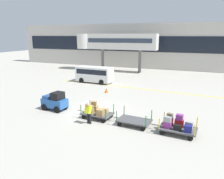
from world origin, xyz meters
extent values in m
plane|color=#B2ADA0|center=(0.00, 0.00, 0.00)|extent=(120.00, 120.00, 0.00)
cube|color=yellow|center=(0.45, 9.09, 0.00)|extent=(21.59, 1.78, 0.01)
cube|color=#BCB7AD|center=(0.00, 26.00, 4.15)|extent=(59.80, 2.40, 8.31)
cube|color=black|center=(0.00, 24.75, 4.57)|extent=(56.81, 0.12, 2.80)
cube|color=silver|center=(-5.20, 20.00, 5.10)|extent=(12.42, 2.20, 2.60)
cylinder|color=silver|center=(-12.01, 20.00, 5.10)|extent=(3.00, 3.00, 2.60)
cube|color=#2D3847|center=(-5.20, 18.86, 5.30)|extent=(11.18, 0.08, 0.70)
cylinder|color=#59595B|center=(-8.62, 20.00, 1.90)|extent=(0.50, 0.50, 3.80)
cylinder|color=#59595B|center=(-1.79, 20.00, 1.90)|extent=(0.50, 0.50, 3.80)
cube|color=#2659A5|center=(-3.52, -0.93, 0.63)|extent=(2.19, 1.27, 0.70)
cube|color=black|center=(-3.15, -0.96, 1.28)|extent=(0.88, 1.05, 0.60)
cube|color=#225095|center=(-4.09, -0.88, 1.10)|extent=(0.78, 0.99, 0.24)
cylinder|color=black|center=(-4.15, -0.35, 0.28)|extent=(0.57, 0.23, 0.56)
cylinder|color=black|center=(-4.24, -1.39, 0.28)|extent=(0.57, 0.23, 0.56)
cylinder|color=black|center=(-2.79, -0.47, 0.28)|extent=(0.57, 0.23, 0.56)
cylinder|color=black|center=(-2.88, -1.51, 0.28)|extent=(0.57, 0.23, 0.56)
cube|color=#4C4C4F|center=(0.67, -1.29, 0.36)|extent=(2.41, 1.59, 0.08)
cylinder|color=#237033|center=(-0.33, -0.55, 0.75)|extent=(0.06, 0.06, 0.70)
cylinder|color=#237033|center=(-0.44, -1.84, 0.75)|extent=(0.06, 0.06, 0.70)
cylinder|color=#237033|center=(1.78, -0.73, 0.75)|extent=(0.06, 0.06, 0.70)
cylinder|color=#237033|center=(1.67, -2.02, 0.75)|extent=(0.06, 0.06, 0.70)
cylinder|color=black|center=(-0.14, -0.62, 0.16)|extent=(0.33, 0.13, 0.32)
cylinder|color=black|center=(-0.24, -1.81, 0.16)|extent=(0.33, 0.13, 0.32)
cylinder|color=black|center=(1.58, -0.77, 0.16)|extent=(0.33, 0.13, 0.32)
cylinder|color=black|center=(1.47, -1.95, 0.16)|extent=(0.33, 0.13, 0.32)
cylinder|color=#333333|center=(-0.83, -1.16, 0.34)|extent=(0.70, 0.11, 0.05)
cube|color=tan|center=(0.22, -0.94, 0.63)|extent=(0.57, 0.41, 0.45)
cube|color=#9E7A4C|center=(0.20, -1.52, 0.60)|extent=(0.54, 0.50, 0.41)
cube|color=tan|center=(1.15, -0.98, 0.57)|extent=(0.48, 0.40, 0.35)
cube|color=#A87F4C|center=(1.10, -1.63, 0.64)|extent=(0.52, 0.54, 0.48)
cube|color=olive|center=(0.22, -0.94, 1.03)|extent=(0.43, 0.36, 0.35)
cube|color=#9E7A4C|center=(0.20, -1.52, 0.92)|extent=(0.44, 0.35, 0.23)
cube|color=#4C4C4F|center=(3.66, -1.54, 0.36)|extent=(2.41, 1.59, 0.08)
cylinder|color=#237033|center=(2.66, -0.81, 0.75)|extent=(0.06, 0.06, 0.70)
cylinder|color=#237033|center=(2.55, -2.09, 0.75)|extent=(0.06, 0.06, 0.70)
cylinder|color=#237033|center=(4.76, -0.99, 0.75)|extent=(0.06, 0.06, 0.70)
cylinder|color=#237033|center=(4.65, -2.27, 0.75)|extent=(0.06, 0.06, 0.70)
cylinder|color=black|center=(2.85, -0.88, 0.16)|extent=(0.33, 0.13, 0.32)
cylinder|color=black|center=(2.75, -2.06, 0.16)|extent=(0.33, 0.13, 0.32)
cylinder|color=black|center=(4.57, -1.02, 0.16)|extent=(0.33, 0.13, 0.32)
cylinder|color=black|center=(4.46, -2.21, 0.16)|extent=(0.33, 0.13, 0.32)
cylinder|color=#333333|center=(2.16, -1.41, 0.34)|extent=(0.70, 0.11, 0.05)
cube|color=#4C4C4F|center=(6.64, -1.80, 0.36)|extent=(2.41, 1.59, 0.08)
cylinder|color=gold|center=(5.64, -1.07, 0.75)|extent=(0.06, 0.06, 0.70)
cylinder|color=gold|center=(5.54, -2.35, 0.75)|extent=(0.06, 0.06, 0.70)
cylinder|color=gold|center=(7.75, -1.25, 0.75)|extent=(0.06, 0.06, 0.70)
cylinder|color=gold|center=(7.64, -2.53, 0.75)|extent=(0.06, 0.06, 0.70)
cylinder|color=black|center=(5.84, -1.13, 0.16)|extent=(0.33, 0.13, 0.32)
cylinder|color=black|center=(5.73, -2.32, 0.16)|extent=(0.33, 0.13, 0.32)
cylinder|color=black|center=(7.55, -1.28, 0.16)|extent=(0.33, 0.13, 0.32)
cylinder|color=black|center=(7.45, -2.46, 0.16)|extent=(0.33, 0.13, 0.32)
cylinder|color=#333333|center=(5.15, -1.67, 0.34)|extent=(0.70, 0.11, 0.05)
cube|color=red|center=(6.06, -1.46, 0.64)|extent=(0.46, 0.39, 0.47)
cube|color=#8C338C|center=(5.99, -2.03, 0.61)|extent=(0.57, 0.35, 0.42)
cube|color=red|center=(6.68, -1.52, 0.64)|extent=(0.60, 0.31, 0.47)
cube|color=black|center=(6.63, -2.13, 0.57)|extent=(0.51, 0.31, 0.35)
cube|color=#99999E|center=(7.29, -1.55, 0.61)|extent=(0.52, 0.34, 0.42)
cube|color=navy|center=(7.26, -2.19, 0.62)|extent=(0.46, 0.36, 0.44)
cube|color=#726651|center=(6.06, -1.46, 1.04)|extent=(0.42, 0.34, 0.32)
cube|color=#99999E|center=(5.99, -2.03, 0.99)|extent=(0.50, 0.37, 0.33)
cube|color=#8C338C|center=(6.68, -1.52, 1.05)|extent=(0.47, 0.39, 0.35)
cylinder|color=black|center=(0.47, -2.41, 0.41)|extent=(0.16, 0.16, 0.82)
cylinder|color=black|center=(0.67, -2.45, 0.41)|extent=(0.16, 0.16, 0.82)
cube|color=#D1E51E|center=(0.55, -2.53, 1.09)|extent=(0.47, 0.49, 0.61)
sphere|color=#8C6647|center=(0.53, -2.65, 1.45)|extent=(0.22, 0.22, 0.22)
cube|color=white|center=(-5.30, 10.15, 1.15)|extent=(4.88, 2.11, 1.90)
cube|color=black|center=(-5.30, 10.15, 1.55)|extent=(4.50, 2.13, 0.64)
cylinder|color=black|center=(-6.82, 9.34, 0.34)|extent=(0.69, 0.27, 0.68)
cylinder|color=black|center=(-3.85, 9.21, 0.34)|extent=(0.69, 0.27, 0.68)
cone|color=#EA590F|center=(-1.73, 5.91, 0.28)|extent=(0.36, 0.36, 0.55)
camera|label=1|loc=(7.57, -15.25, 6.19)|focal=34.67mm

